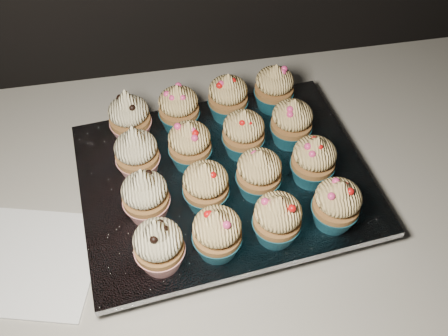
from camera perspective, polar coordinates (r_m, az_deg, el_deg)
name	(u,v)px	position (r m, az deg, el deg)	size (l,w,h in m)	color
cabinet	(166,330)	(1.16, -6.69, -17.90)	(2.40, 0.60, 0.86)	black
worktop	(139,213)	(0.76, -9.73, -5.04)	(2.44, 0.64, 0.04)	beige
napkin	(36,262)	(0.73, -20.68, -9.99)	(0.16, 0.16, 0.00)	white
baking_tray	(224,185)	(0.74, 0.00, -1.93)	(0.38, 0.29, 0.02)	black
foil_lining	(224,178)	(0.73, 0.00, -1.11)	(0.41, 0.32, 0.01)	silver
cupcake_0	(159,245)	(0.61, -7.47, -8.73)	(0.06, 0.06, 0.10)	#A21617
cupcake_1	(217,233)	(0.62, -0.79, -7.45)	(0.06, 0.06, 0.08)	#165569
cupcake_2	(277,219)	(0.64, 6.10, -5.78)	(0.06, 0.06, 0.08)	#165569
cupcake_3	(336,204)	(0.66, 12.73, -4.06)	(0.06, 0.06, 0.08)	#165569
cupcake_4	(145,196)	(0.66, -8.98, -3.14)	(0.06, 0.06, 0.10)	#A21617
cupcake_5	(206,186)	(0.66, -2.09, -2.09)	(0.06, 0.06, 0.08)	#165569
cupcake_6	(259,173)	(0.68, 4.01, -0.61)	(0.06, 0.06, 0.08)	#165569
cupcake_7	(313,161)	(0.70, 10.18, 0.85)	(0.06, 0.06, 0.08)	#165569
cupcake_8	(137,153)	(0.71, -9.93, 1.67)	(0.06, 0.06, 0.10)	#A21617
cupcake_9	(190,145)	(0.71, -3.92, 2.66)	(0.06, 0.06, 0.08)	#165569
cupcake_10	(243,133)	(0.73, 2.24, 3.97)	(0.06, 0.06, 0.08)	#165569
cupcake_11	(292,123)	(0.75, 7.73, 5.17)	(0.06, 0.06, 0.08)	#165569
cupcake_12	(130,117)	(0.76, -10.74, 5.72)	(0.06, 0.06, 0.10)	#A21617
cupcake_13	(179,109)	(0.77, -5.18, 6.78)	(0.06, 0.06, 0.08)	#165569
cupcake_14	(228,97)	(0.78, 0.46, 8.07)	(0.06, 0.06, 0.08)	#165569
cupcake_15	(274,88)	(0.80, 5.75, 9.09)	(0.06, 0.06, 0.08)	#165569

